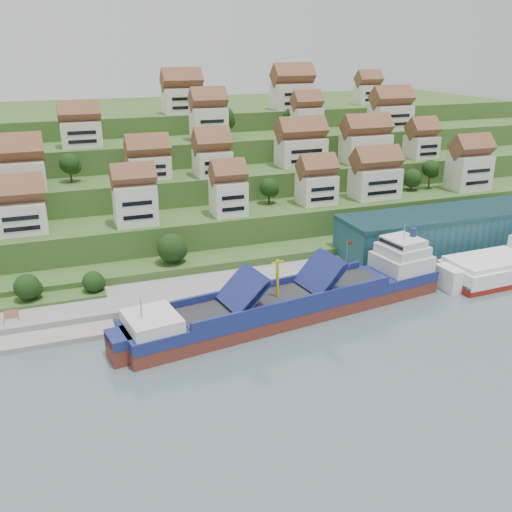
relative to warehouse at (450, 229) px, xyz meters
name	(u,v)px	position (x,y,z in m)	size (l,w,h in m)	color
ground	(291,313)	(-52.00, -17.00, -7.20)	(300.00, 300.00, 0.00)	slate
quay	(343,270)	(-32.00, -2.00, -6.10)	(180.00, 14.00, 2.20)	gray
hillside	(178,166)	(-52.00, 86.55, 3.46)	(260.00, 128.00, 31.00)	#2D4C1E
hillside_village	(220,151)	(-49.18, 41.91, 16.45)	(159.89, 63.62, 28.55)	silver
hillside_trees	(202,184)	(-58.00, 29.28, 10.18)	(142.41, 62.12, 31.78)	#1A3913
warehouse	(450,229)	(0.00, 0.00, 0.00)	(60.00, 15.00, 10.00)	#1F4B56
flagpole	(347,255)	(-33.89, -7.00, -0.32)	(1.28, 0.16, 8.00)	gray
cargo_ship	(300,301)	(-50.60, -18.15, -4.20)	(70.59, 20.76, 15.37)	maroon
second_ship	(510,266)	(4.42, -17.32, -4.33)	(33.24, 13.53, 9.50)	maroon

